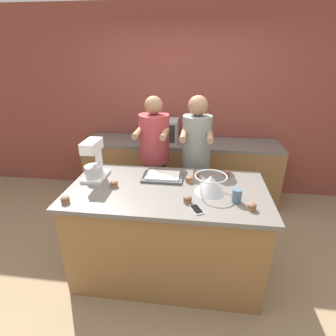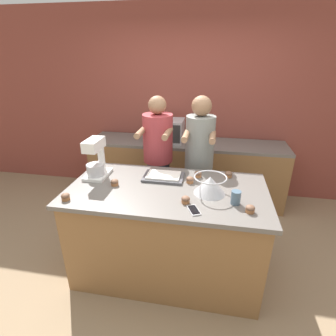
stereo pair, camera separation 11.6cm
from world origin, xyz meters
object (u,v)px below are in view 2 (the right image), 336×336
person_left (158,164)px  cupcake_6 (229,174)px  person_right (199,165)px  stand_mixer (96,160)px  mixing_bowl (210,184)px  cupcake_1 (190,180)px  cupcake_4 (250,209)px  microwave_oven (165,130)px  cell_phone (194,210)px  cupcake_2 (115,182)px  cupcake_5 (198,174)px  baking_tray (164,176)px  cupcake_0 (65,197)px  cupcake_3 (186,200)px  drinking_glass (236,197)px

person_left → cupcake_6: person_left is taller
person_right → person_left: bearing=180.0°
stand_mixer → mixing_bowl: stand_mixer is taller
person_left → cupcake_1: size_ratio=23.33×
stand_mixer → cupcake_4: 1.48m
person_left → cupcake_4: person_left is taller
microwave_oven → cupcake_6: bearing=-53.7°
cell_phone → cupcake_2: size_ratio=2.27×
cell_phone → cupcake_5: (-0.01, 0.61, 0.02)m
stand_mixer → microwave_oven: bearing=73.1°
baking_tray → cupcake_4: size_ratio=5.50×
person_right → baking_tray: (-0.30, -0.53, 0.08)m
person_right → baking_tray: 0.62m
person_left → microwave_oven: (-0.06, 0.77, 0.19)m
baking_tray → cell_phone: 0.63m
stand_mixer → baking_tray: stand_mixer is taller
mixing_bowl → cupcake_6: size_ratio=4.00×
cell_phone → cupcake_0: cupcake_0 is taller
stand_mixer → cupcake_3: size_ratio=5.41×
person_right → stand_mixer: person_right is taller
person_right → cell_phone: 1.06m
cupcake_0 → cupcake_3: 0.99m
microwave_oven → cell_phone: bearing=-72.6°
mixing_bowl → cupcake_0: (-1.17, -0.33, -0.05)m
baking_tray → cupcake_0: bearing=-142.6°
drinking_glass → cupcake_4: drinking_glass is taller
cupcake_3 → cupcake_6: same height
stand_mixer → mixing_bowl: size_ratio=1.35×
cupcake_4 → cupcake_5: same height
cupcake_0 → stand_mixer: bearing=81.9°
person_left → baking_tray: person_left is taller
drinking_glass → cupcake_6: (-0.04, 0.50, -0.03)m
person_right → cupcake_0: 1.49m
cupcake_1 → microwave_oven: bearing=110.1°
cupcake_4 → cupcake_6: same height
mixing_bowl → cupcake_1: mixing_bowl is taller
stand_mixer → mixing_bowl: 1.11m
mixing_bowl → baking_tray: (-0.45, 0.22, -0.07)m
stand_mixer → person_right: bearing=32.1°
cupcake_0 → cupcake_1: (0.98, 0.50, 0.00)m
cupcake_6 → cupcake_4: bearing=-76.6°
baking_tray → cupcake_2: (-0.41, -0.23, 0.01)m
baking_tray → cupcake_2: bearing=-151.2°
cupcake_1 → cupcake_4: size_ratio=1.00×
cupcake_3 → cupcake_4: 0.50m
baking_tray → stand_mixer: bearing=-174.1°
person_right → cupcake_3: 0.96m
stand_mixer → cupcake_4: bearing=-15.8°
cell_phone → drinking_glass: drinking_glass is taller
cupcake_4 → cupcake_6: 0.62m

